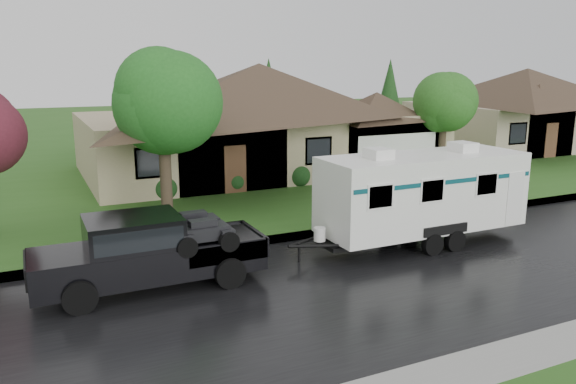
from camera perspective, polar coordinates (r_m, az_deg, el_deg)
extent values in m
plane|color=#2B591B|center=(17.71, 8.65, -5.99)|extent=(140.00, 140.00, 0.00)
cube|color=black|center=(16.19, 12.61, -7.96)|extent=(140.00, 8.00, 0.01)
cube|color=gray|center=(19.50, 4.98, -3.90)|extent=(140.00, 0.50, 0.15)
cube|color=#2B591B|center=(30.88, -6.99, 2.26)|extent=(140.00, 26.00, 0.15)
cube|color=tan|center=(30.39, -2.87, 5.18)|extent=(18.00, 10.00, 3.00)
pyramid|color=#382B1F|center=(30.13, -2.96, 12.93)|extent=(19.44, 10.80, 2.60)
cube|color=tan|center=(30.33, 8.84, 4.74)|extent=(5.76, 4.00, 2.70)
cube|color=tan|center=(42.55, 22.76, 6.37)|extent=(14.00, 9.00, 3.00)
pyramid|color=#382B1F|center=(42.36, 23.20, 11.48)|extent=(15.12, 9.72, 2.30)
cylinder|color=#382B1E|center=(20.65, -12.28, 0.90)|extent=(0.42, 0.42, 2.72)
sphere|color=#287325|center=(20.26, -12.68, 9.16)|extent=(3.75, 3.75, 3.75)
cylinder|color=#382B1E|center=(30.29, 15.33, 3.97)|extent=(0.37, 0.37, 2.22)
sphere|color=#317325|center=(30.03, 15.60, 8.55)|extent=(3.06, 3.06, 3.06)
sphere|color=#143814|center=(24.25, -12.41, 0.56)|extent=(1.00, 1.00, 1.00)
sphere|color=#143814|center=(25.11, -5.40, 1.22)|extent=(1.00, 1.00, 1.00)
sphere|color=#143814|center=(26.32, 1.06, 1.80)|extent=(1.00, 1.00, 1.00)
sphere|color=#143814|center=(27.84, 6.89, 2.32)|extent=(1.00, 1.00, 1.00)
sphere|color=#143814|center=(29.61, 12.07, 2.75)|extent=(1.00, 1.00, 1.00)
cube|color=black|center=(15.03, -13.83, -6.63)|extent=(5.79, 1.93, 0.83)
cube|color=black|center=(14.72, -22.06, -6.56)|extent=(1.55, 1.88, 0.34)
cube|color=black|center=(14.74, -15.46, -4.07)|extent=(2.32, 1.82, 0.87)
cube|color=black|center=(14.72, -15.47, -3.89)|extent=(2.12, 1.85, 0.53)
cube|color=black|center=(15.39, -7.15, -5.12)|extent=(2.12, 1.83, 0.06)
cylinder|color=black|center=(14.05, -20.40, -9.98)|extent=(0.81, 0.31, 0.81)
cylinder|color=black|center=(15.82, -21.04, -7.48)|extent=(0.81, 0.31, 0.81)
cylinder|color=black|center=(14.73, -5.93, -8.16)|extent=(0.81, 0.31, 0.81)
cylinder|color=black|center=(16.42, -8.14, -5.99)|extent=(0.81, 0.31, 0.81)
cube|color=white|center=(18.41, 13.50, 0.06)|extent=(6.76, 2.32, 2.37)
cube|color=black|center=(18.74, 13.29, -3.90)|extent=(7.15, 1.16, 0.14)
cube|color=#0B454E|center=(18.31, 13.59, 1.65)|extent=(6.62, 2.34, 0.14)
cube|color=white|center=(17.14, 9.18, 3.88)|extent=(0.68, 0.77, 0.31)
cube|color=white|center=(19.17, 17.34, 4.40)|extent=(0.68, 0.77, 0.31)
cylinder|color=black|center=(17.65, 14.47, -5.17)|extent=(0.68, 0.23, 0.68)
cylinder|color=black|center=(19.37, 10.19, -3.36)|extent=(0.68, 0.23, 0.68)
cylinder|color=black|center=(18.20, 16.59, -4.75)|extent=(0.68, 0.23, 0.68)
cylinder|color=black|center=(19.87, 12.24, -3.04)|extent=(0.68, 0.23, 0.68)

